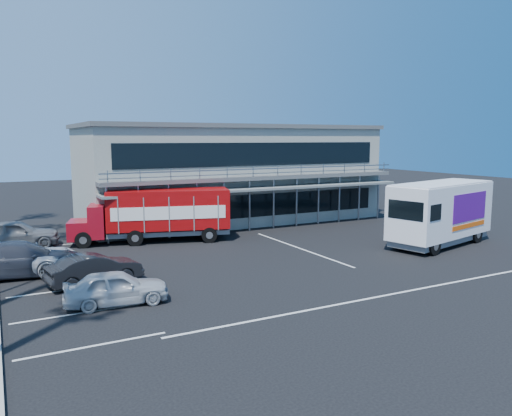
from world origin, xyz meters
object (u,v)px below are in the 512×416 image
red_truck (158,213)px  parked_car_a (116,287)px  white_van (441,212)px  parked_car_b (95,269)px

red_truck → parked_car_a: red_truck is taller
red_truck → white_van: 16.95m
parked_car_b → red_truck: bearing=-44.1°
parked_car_b → white_van: bearing=-103.8°
white_van → parked_car_a: bearing=172.0°
red_truck → parked_car_a: (-4.87, -10.68, -1.09)m
red_truck → white_van: size_ratio=1.21×
white_van → parked_car_a: 19.48m
red_truck → white_van: white_van is taller
white_van → parked_car_b: bearing=162.6°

